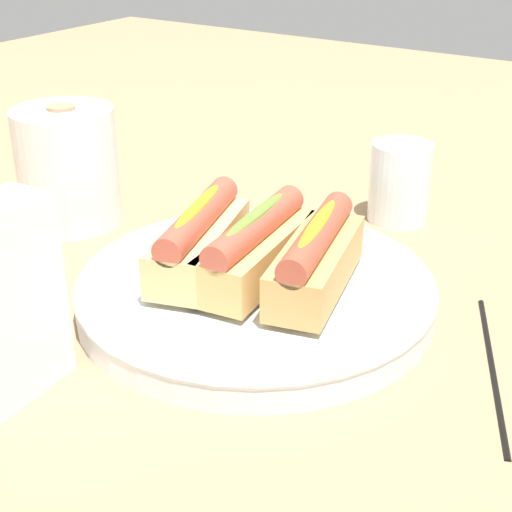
{
  "coord_description": "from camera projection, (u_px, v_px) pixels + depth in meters",
  "views": [
    {
      "loc": [
        -0.49,
        -0.34,
        0.35
      ],
      "look_at": [
        0.03,
        -0.0,
        0.05
      ],
      "focal_mm": 54.35,
      "sensor_mm": 36.0,
      "label": 1
    }
  ],
  "objects": [
    {
      "name": "hotdog_back",
      "position": [
        256.0,
        248.0,
        0.68
      ],
      "size": [
        0.15,
        0.07,
        0.06
      ],
      "color": "tan",
      "rests_on": "serving_bowl"
    },
    {
      "name": "water_glass",
      "position": [
        400.0,
        185.0,
        0.87
      ],
      "size": [
        0.07,
        0.07,
        0.09
      ],
      "color": "white",
      "rests_on": "ground_plane"
    },
    {
      "name": "ground_plane",
      "position": [
        240.0,
        319.0,
        0.69
      ],
      "size": [
        2.4,
        2.4,
        0.0
      ],
      "primitive_type": "plane",
      "color": "#9E7A56"
    },
    {
      "name": "serving_bowl",
      "position": [
        256.0,
        290.0,
        0.7
      ],
      "size": [
        0.32,
        0.32,
        0.03
      ],
      "color": "silver",
      "rests_on": "ground_plane"
    },
    {
      "name": "hotdog_front",
      "position": [
        316.0,
        258.0,
        0.66
      ],
      "size": [
        0.16,
        0.08,
        0.06
      ],
      "color": "tan",
      "rests_on": "serving_bowl"
    },
    {
      "name": "hotdog_side",
      "position": [
        199.0,
        239.0,
        0.7
      ],
      "size": [
        0.16,
        0.09,
        0.06
      ],
      "color": "#DBB270",
      "rests_on": "serving_bowl"
    },
    {
      "name": "chopstick_near",
      "position": [
        493.0,
        367.0,
        0.61
      ],
      "size": [
        0.2,
        0.09,
        0.01
      ],
      "primitive_type": "cylinder",
      "rotation": [
        0.0,
        1.57,
        0.41
      ],
      "color": "black",
      "rests_on": "ground_plane"
    },
    {
      "name": "paper_towel_roll",
      "position": [
        67.0,
        167.0,
        0.85
      ],
      "size": [
        0.11,
        0.11,
        0.13
      ],
      "color": "white",
      "rests_on": "ground_plane"
    }
  ]
}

